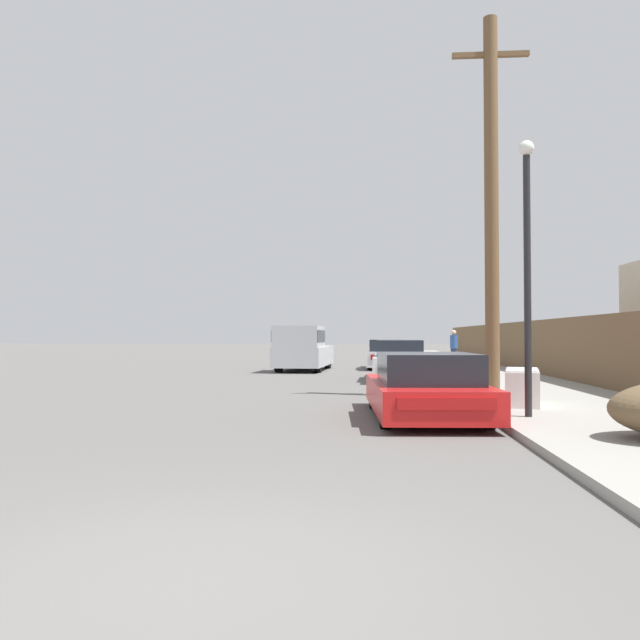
# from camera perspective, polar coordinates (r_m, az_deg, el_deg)

# --- Properties ---
(ground_plane) EXTENTS (220.00, 220.00, 0.00)m
(ground_plane) POSITION_cam_1_polar(r_m,az_deg,el_deg) (4.16, -11.28, -22.48)
(ground_plane) COLOR #595654
(sidewalk_curb) EXTENTS (4.20, 63.00, 0.12)m
(sidewalk_curb) POSITION_cam_1_polar(r_m,az_deg,el_deg) (27.61, 13.17, -4.38)
(sidewalk_curb) COLOR gray
(sidewalk_curb) RESTS_ON ground
(discarded_fridge) EXTENTS (0.98, 1.69, 0.73)m
(discarded_fridge) POSITION_cam_1_polar(r_m,az_deg,el_deg) (13.12, 18.00, -5.83)
(discarded_fridge) COLOR white
(discarded_fridge) RESTS_ON sidewalk_curb
(parked_sports_car_red) EXTENTS (2.12, 4.54, 1.18)m
(parked_sports_car_red) POSITION_cam_1_polar(r_m,az_deg,el_deg) (11.50, 9.60, -6.18)
(parked_sports_car_red) COLOR red
(parked_sports_car_red) RESTS_ON ground
(car_parked_mid) EXTENTS (1.86, 4.73, 1.35)m
(car_parked_mid) POSITION_cam_1_polar(r_m,az_deg,el_deg) (21.17, 7.27, -3.77)
(car_parked_mid) COLOR silver
(car_parked_mid) RESTS_ON ground
(car_parked_far) EXTENTS (1.85, 4.31, 1.31)m
(car_parked_far) POSITION_cam_1_polar(r_m,az_deg,el_deg) (28.25, 6.11, -3.21)
(car_parked_far) COLOR silver
(car_parked_far) RESTS_ON ground
(pickup_truck) EXTENTS (2.24, 5.31, 1.88)m
(pickup_truck) POSITION_cam_1_polar(r_m,az_deg,el_deg) (26.35, -1.61, -2.65)
(pickup_truck) COLOR silver
(pickup_truck) RESTS_ON ground
(utility_pole) EXTENTS (1.80, 0.33, 8.94)m
(utility_pole) POSITION_cam_1_polar(r_m,az_deg,el_deg) (15.51, 15.41, 10.48)
(utility_pole) COLOR brown
(utility_pole) RESTS_ON sidewalk_curb
(street_lamp) EXTENTS (0.26, 0.26, 4.72)m
(street_lamp) POSITION_cam_1_polar(r_m,az_deg,el_deg) (11.24, 18.42, 5.59)
(street_lamp) COLOR #232326
(street_lamp) RESTS_ON sidewalk_curb
(wooden_fence) EXTENTS (0.08, 41.75, 1.94)m
(wooden_fence) POSITION_cam_1_polar(r_m,az_deg,el_deg) (25.00, 18.66, -2.29)
(wooden_fence) COLOR brown
(wooden_fence) RESTS_ON sidewalk_curb
(pedestrian) EXTENTS (0.34, 0.34, 1.63)m
(pedestrian) POSITION_cam_1_polar(r_m,az_deg,el_deg) (29.39, 12.14, -2.46)
(pedestrian) COLOR #282D42
(pedestrian) RESTS_ON sidewalk_curb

